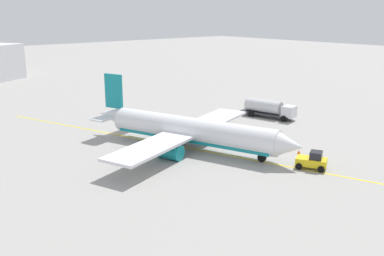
{
  "coord_description": "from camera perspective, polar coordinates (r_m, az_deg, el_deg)",
  "views": [
    {
      "loc": [
        43.39,
        -36.95,
        18.56
      ],
      "look_at": [
        0.0,
        0.0,
        3.0
      ],
      "focal_mm": 40.15,
      "sensor_mm": 36.0,
      "label": 1
    }
  ],
  "objects": [
    {
      "name": "fuel_tanker",
      "position": [
        78.21,
        10.15,
        2.6
      ],
      "size": [
        10.44,
        4.66,
        3.15
      ],
      "color": "#2D2D33",
      "rests_on": "ground"
    },
    {
      "name": "taxi_line_marking",
      "position": [
        59.94,
        -0.0,
        -2.76
      ],
      "size": [
        71.17,
        24.25,
        0.01
      ],
      "primitive_type": "cube",
      "rotation": [
        0.0,
        0.0,
        0.33
      ],
      "color": "yellow",
      "rests_on": "ground"
    },
    {
      "name": "refueling_worker",
      "position": [
        73.98,
        4.3,
        1.35
      ],
      "size": [
        0.63,
        0.6,
        1.71
      ],
      "color": "navy",
      "rests_on": "ground"
    },
    {
      "name": "safety_cone_wingtip",
      "position": [
        59.44,
        14.0,
        -3.11
      ],
      "size": [
        0.5,
        0.5,
        0.55
      ],
      "primitive_type": "cone",
      "color": "#F2590F",
      "rests_on": "ground"
    },
    {
      "name": "airplane",
      "position": [
        59.47,
        -0.44,
        -0.35
      ],
      "size": [
        31.85,
        30.14,
        9.45
      ],
      "color": "white",
      "rests_on": "ground"
    },
    {
      "name": "safety_cone_nose",
      "position": [
        60.46,
        12.16,
        -2.6
      ],
      "size": [
        0.66,
        0.66,
        0.73
      ],
      "primitive_type": "cone",
      "color": "#F2590F",
      "rests_on": "ground"
    },
    {
      "name": "pushback_tug",
      "position": [
        54.31,
        15.69,
        -4.18
      ],
      "size": [
        4.12,
        3.59,
        2.2
      ],
      "color": "yellow",
      "rests_on": "ground"
    },
    {
      "name": "ground_plane",
      "position": [
        59.94,
        -0.0,
        -2.77
      ],
      "size": [
        400.0,
        400.0,
        0.0
      ],
      "primitive_type": "plane",
      "color": "#9E9B96"
    }
  ]
}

